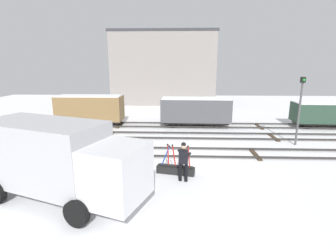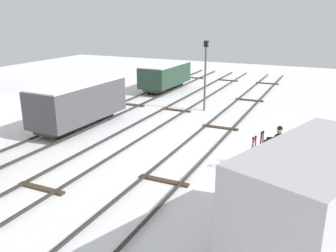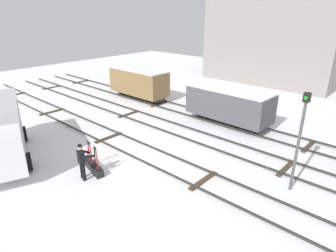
{
  "view_description": "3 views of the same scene",
  "coord_description": "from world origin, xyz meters",
  "px_view_note": "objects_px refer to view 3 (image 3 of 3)",
  "views": [
    {
      "loc": [
        -0.93,
        -13.99,
        4.98
      ],
      "look_at": [
        -1.56,
        1.91,
        1.21
      ],
      "focal_mm": 27.2,
      "sensor_mm": 36.0,
      "label": 1
    },
    {
      "loc": [
        -14.16,
        -5.11,
        5.84
      ],
      "look_at": [
        0.44,
        1.67,
        0.78
      ],
      "focal_mm": 38.11,
      "sensor_mm": 36.0,
      "label": 2
    },
    {
      "loc": [
        9.85,
        -9.34,
        7.25
      ],
      "look_at": [
        0.44,
        1.01,
        1.58
      ],
      "focal_mm": 30.78,
      "sensor_mm": 36.0,
      "label": 3
    }
  ],
  "objects_px": {
    "switch_lever_frame": "(93,166)",
    "freight_car_near_switch": "(229,104)",
    "signal_post": "(300,134)",
    "freight_car_mid_siding": "(139,82)",
    "rail_worker": "(82,159)"
  },
  "relations": [
    {
      "from": "switch_lever_frame",
      "to": "freight_car_near_switch",
      "type": "distance_m",
      "value": 9.9
    },
    {
      "from": "signal_post",
      "to": "freight_car_mid_siding",
      "type": "height_order",
      "value": "signal_post"
    },
    {
      "from": "freight_car_near_switch",
      "to": "signal_post",
      "type": "bearing_deg",
      "value": -37.03
    },
    {
      "from": "switch_lever_frame",
      "to": "freight_car_near_switch",
      "type": "xyz_separation_m",
      "value": [
        1.55,
        9.71,
        1.13
      ]
    },
    {
      "from": "switch_lever_frame",
      "to": "freight_car_mid_siding",
      "type": "relative_size",
      "value": 0.34
    },
    {
      "from": "freight_car_mid_siding",
      "to": "freight_car_near_switch",
      "type": "bearing_deg",
      "value": 0.19
    },
    {
      "from": "rail_worker",
      "to": "signal_post",
      "type": "distance_m",
      "value": 9.33
    },
    {
      "from": "signal_post",
      "to": "freight_car_mid_siding",
      "type": "bearing_deg",
      "value": 161.9
    },
    {
      "from": "signal_post",
      "to": "switch_lever_frame",
      "type": "bearing_deg",
      "value": -147.94
    },
    {
      "from": "rail_worker",
      "to": "freight_car_mid_siding",
      "type": "distance_m",
      "value": 12.97
    },
    {
      "from": "freight_car_mid_siding",
      "to": "rail_worker",
      "type": "bearing_deg",
      "value": -53.52
    },
    {
      "from": "signal_post",
      "to": "freight_car_mid_siding",
      "type": "relative_size",
      "value": 0.8
    },
    {
      "from": "rail_worker",
      "to": "freight_car_near_switch",
      "type": "xyz_separation_m",
      "value": [
        1.2,
        10.45,
        0.37
      ]
    },
    {
      "from": "signal_post",
      "to": "freight_car_near_switch",
      "type": "relative_size",
      "value": 0.75
    },
    {
      "from": "freight_car_mid_siding",
      "to": "freight_car_near_switch",
      "type": "height_order",
      "value": "freight_car_mid_siding"
    }
  ]
}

